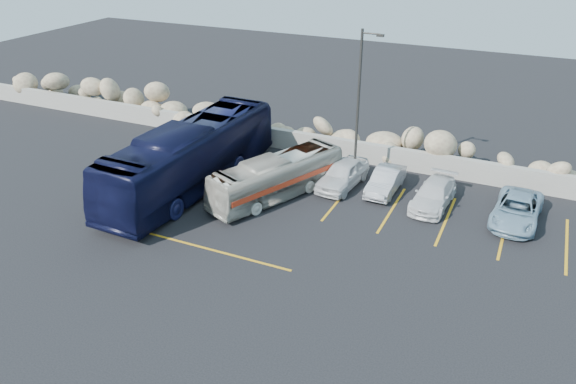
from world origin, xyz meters
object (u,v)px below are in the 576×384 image
at_px(car_c, 433,195).
at_px(car_d, 517,210).
at_px(lamppost, 359,103).
at_px(vintage_bus, 277,177).
at_px(tour_coach, 191,156).
at_px(car_a, 343,174).
at_px(car_b, 386,181).

relative_size(car_c, car_d, 0.92).
bearing_deg(lamppost, vintage_bus, -130.06).
distance_m(tour_coach, car_d, 16.12).
relative_size(tour_coach, car_a, 3.05).
distance_m(tour_coach, car_a, 7.94).
bearing_deg(vintage_bus, car_a, 67.16).
height_order(vintage_bus, car_b, vintage_bus).
bearing_deg(tour_coach, car_a, 27.10).
relative_size(lamppost, tour_coach, 0.65).
bearing_deg(car_c, tour_coach, -161.52).
distance_m(car_a, car_c, 4.80).
bearing_deg(lamppost, tour_coach, -149.68).
distance_m(car_a, car_b, 2.26).
bearing_deg(car_c, lamppost, 168.32).
height_order(car_b, car_d, car_d).
height_order(vintage_bus, car_a, vintage_bus).
distance_m(lamppost, car_d, 9.15).
xyz_separation_m(tour_coach, car_d, (15.77, 3.15, -1.12)).
xyz_separation_m(car_a, car_d, (8.65, -0.21, -0.08)).
bearing_deg(car_d, vintage_bus, -164.99).
bearing_deg(car_a, car_c, 3.50).
bearing_deg(car_a, car_d, 4.49).
xyz_separation_m(tour_coach, car_c, (11.91, 3.16, -1.14)).
bearing_deg(tour_coach, vintage_bus, 12.37).
bearing_deg(lamppost, car_d, -8.40).
height_order(car_b, car_c, car_b).
distance_m(lamppost, tour_coach, 9.04).
bearing_deg(vintage_bus, tour_coach, -146.32).
height_order(car_a, car_d, car_a).
relative_size(car_a, car_b, 1.13).
xyz_separation_m(car_b, car_d, (6.42, -0.55, 0.01)).
bearing_deg(car_b, car_d, -3.67).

